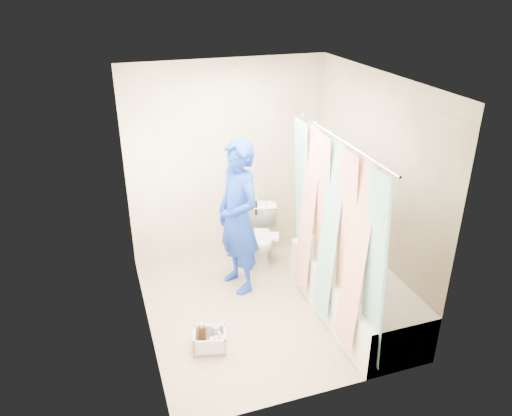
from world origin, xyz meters
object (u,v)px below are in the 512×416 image
object	(u,v)px
toilet	(262,236)
plumber	(238,218)
cleaning_caddy	(211,341)
bathtub	(355,293)

from	to	relation	value
toilet	plumber	bearing A→B (deg)	-114.40
plumber	toilet	bearing A→B (deg)	120.95
toilet	cleaning_caddy	xyz separation A→B (m)	(-0.99, -1.37, -0.25)
bathtub	plumber	world-z (taller)	plumber
cleaning_caddy	toilet	bearing A→B (deg)	68.13
bathtub	plumber	xyz separation A→B (m)	(-0.98, 0.89, 0.60)
cleaning_caddy	plumber	bearing A→B (deg)	72.61
bathtub	plumber	bearing A→B (deg)	137.67
bathtub	cleaning_caddy	distance (m)	1.55
toilet	cleaning_caddy	bearing A→B (deg)	-106.50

